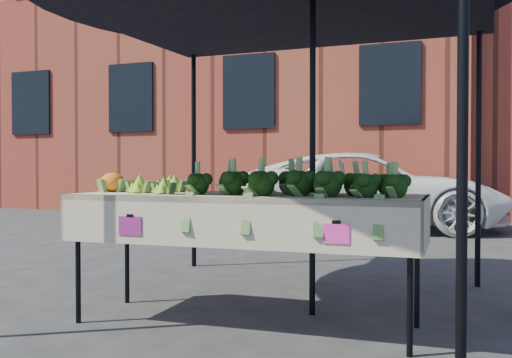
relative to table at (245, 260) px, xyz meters
name	(u,v)px	position (x,y,z in m)	size (l,w,h in m)	color
ground	(268,327)	(0.17, 0.01, -0.45)	(90.00, 90.00, 0.00)	#242426
table	(245,260)	(0.00, 0.00, 0.00)	(2.44, 0.93, 0.90)	beige
canopy	(272,130)	(-0.01, 0.53, 0.92)	(3.16, 3.16, 2.74)	black
broccoli_heap	(296,178)	(0.36, 0.03, 0.56)	(1.51, 0.54, 0.23)	black
romanesco_cluster	(163,180)	(-0.67, 0.04, 0.54)	(0.40, 0.54, 0.17)	#7CB735
cauliflower_pair	(112,181)	(-1.05, -0.05, 0.53)	(0.17, 0.17, 0.16)	orange
vehicle	(367,91)	(-0.46, 6.44, 1.93)	(2.20, 1.32, 4.76)	white
building_left	(255,48)	(-4.83, 12.01, 4.05)	(12.00, 8.00, 9.00)	brown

